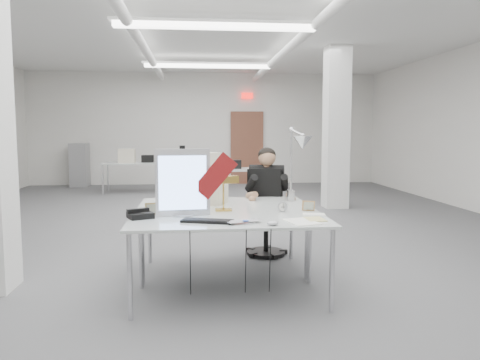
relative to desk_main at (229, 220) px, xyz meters
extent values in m
cube|color=#515154|center=(0.00, 2.50, -0.75)|extent=(10.00, 14.00, 0.02)
cube|color=white|center=(0.00, 2.50, 2.47)|extent=(10.00, 14.00, 0.02)
cube|color=silver|center=(0.00, 9.51, 0.86)|extent=(10.00, 0.02, 3.20)
cube|color=white|center=(2.50, 5.00, 0.86)|extent=(0.45, 0.45, 3.20)
cube|color=brown|center=(1.20, 9.44, 0.31)|extent=(0.95, 0.08, 2.10)
cube|color=red|center=(1.20, 9.40, 1.81)|extent=(0.32, 0.06, 0.16)
cylinder|color=silver|center=(-1.20, 2.50, 2.28)|extent=(0.16, 13.60, 0.16)
cylinder|color=silver|center=(1.40, 2.50, 2.28)|extent=(0.16, 13.60, 0.16)
cube|color=white|center=(0.00, 2.50, 2.24)|extent=(2.80, 0.14, 0.08)
cube|color=white|center=(0.00, 6.50, 2.24)|extent=(2.80, 0.14, 0.08)
cube|color=silver|center=(0.00, 0.00, 0.00)|extent=(1.80, 0.90, 0.02)
cube|color=silver|center=(0.00, 0.90, 0.00)|extent=(1.80, 0.90, 0.02)
cube|color=silver|center=(0.20, 5.50, 0.00)|extent=(1.60, 0.80, 0.02)
cube|color=silver|center=(-1.80, 7.70, 0.00)|extent=(1.60, 0.80, 0.02)
cube|color=gray|center=(-3.50, 9.15, -0.14)|extent=(0.45, 0.55, 1.20)
cube|color=silver|center=(-0.42, 0.17, 0.32)|extent=(0.50, 0.10, 0.62)
cube|color=maroon|center=(-0.12, 0.14, 0.39)|extent=(0.41, 0.08, 0.45)
cube|color=black|center=(-0.20, -0.16, 0.02)|extent=(0.47, 0.27, 0.02)
imported|color=#B5B4B9|center=(0.12, -0.27, 0.02)|extent=(0.35, 0.29, 0.02)
ellipsoid|color=#A2A2A6|center=(0.33, -0.36, 0.03)|extent=(0.11, 0.10, 0.04)
cube|color=black|center=(-0.80, 0.09, 0.04)|extent=(0.27, 0.26, 0.05)
cube|color=#9D8243|center=(-0.71, 0.27, 0.07)|extent=(0.15, 0.07, 0.11)
cube|color=tan|center=(0.81, 0.34, 0.06)|extent=(0.13, 0.08, 0.10)
cylinder|color=#ABAAAF|center=(0.54, 0.30, 0.06)|extent=(0.10, 0.06, 0.10)
cube|color=white|center=(0.61, -0.22, 0.02)|extent=(0.30, 0.37, 0.01)
cube|color=#D2C67E|center=(0.75, -0.12, 0.02)|extent=(0.18, 0.24, 0.01)
cube|color=silver|center=(0.81, 0.11, 0.02)|extent=(0.23, 0.17, 0.01)
cube|color=beige|center=(-0.16, 0.88, 0.18)|extent=(0.44, 0.43, 0.33)
camera|label=1|loc=(-0.30, -4.14, 0.80)|focal=35.00mm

